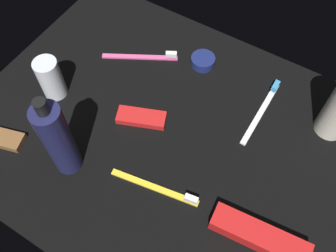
{
  "coord_description": "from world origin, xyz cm",
  "views": [
    {
      "loc": [
        20.56,
        -33.64,
        68.05
      ],
      "look_at": [
        0.0,
        0.0,
        3.0
      ],
      "focal_mm": 40.05,
      "sensor_mm": 36.0,
      "label": 1
    }
  ],
  "objects": [
    {
      "name": "ground_plane",
      "position": [
        0.0,
        0.0,
        -0.6
      ],
      "size": [
        84.0,
        64.0,
        1.2
      ],
      "primitive_type": "cube",
      "color": "black"
    },
    {
      "name": "lotion_bottle",
      "position": [
        -13.31,
        -16.07,
        9.51
      ],
      "size": [
        5.28,
        5.28,
        21.27
      ],
      "color": "#1D1E48",
      "rests_on": "ground_plane"
    },
    {
      "name": "deodorant_stick",
      "position": [
        -27.02,
        -3.95,
        4.95
      ],
      "size": [
        5.1,
        5.1,
        9.91
      ],
      "primitive_type": "cylinder",
      "color": "silver",
      "rests_on": "ground_plane"
    },
    {
      "name": "toothbrush_white",
      "position": [
        14.51,
        15.79,
        0.61
      ],
      "size": [
        1.24,
        18.0,
        2.1
      ],
      "color": "white",
      "rests_on": "ground_plane"
    },
    {
      "name": "toothbrush_yellow",
      "position": [
        5.21,
        -11.56,
        0.61
      ],
      "size": [
        17.95,
        4.17,
        2.1
      ],
      "color": "yellow",
      "rests_on": "ground_plane"
    },
    {
      "name": "toothbrush_pink",
      "position": [
        -15.67,
        14.91,
        0.61
      ],
      "size": [
        16.33,
        9.77,
        2.1
      ],
      "color": "#E55999",
      "rests_on": "ground_plane"
    },
    {
      "name": "toothpaste_box_red",
      "position": [
        25.16,
        -10.27,
        1.6
      ],
      "size": [
        17.94,
        6.05,
        3.2
      ],
      "primitive_type": "cube",
      "rotation": [
        0.0,
        0.0,
        0.09
      ],
      "color": "red",
      "rests_on": "ground_plane"
    },
    {
      "name": "snack_bar_red",
      "position": [
        -6.66,
        0.5,
        0.75
      ],
      "size": [
        11.14,
        7.56,
        1.5
      ],
      "primitive_type": "cube",
      "rotation": [
        0.0,
        0.0,
        0.38
      ],
      "color": "red",
      "rests_on": "ground_plane"
    },
    {
      "name": "cream_tin_left",
      "position": [
        -2.94,
        20.46,
        1.08
      ],
      "size": [
        5.64,
        5.64,
        2.16
      ],
      "primitive_type": "cylinder",
      "color": "navy",
      "rests_on": "ground_plane"
    }
  ]
}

